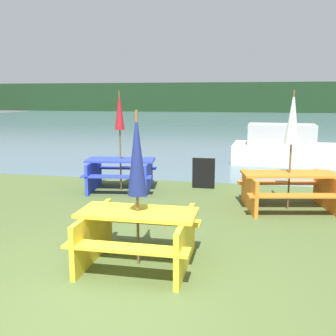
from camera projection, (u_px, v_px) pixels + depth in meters
name	position (u px, v px, depth m)	size (l,w,h in m)	color
ground_plane	(95.00, 306.00, 4.30)	(60.00, 60.00, 0.00)	#516633
water	(229.00, 121.00, 34.56)	(60.00, 50.00, 0.00)	slate
far_treeline	(237.00, 97.00, 53.47)	(80.00, 1.60, 4.00)	#193319
picnic_table_yellow	(138.00, 232.00, 5.29)	(1.58, 1.39, 0.75)	yellow
picnic_table_orange	(289.00, 187.00, 7.89)	(2.08, 1.71, 0.74)	orange
picnic_table_blue	(121.00, 172.00, 9.47)	(1.79, 1.59, 0.76)	blue
umbrella_white	(293.00, 118.00, 7.64)	(0.28, 0.28, 2.37)	brown
umbrella_navy	(137.00, 155.00, 5.10)	(0.26, 0.26, 2.08)	brown
umbrella_crimson	(119.00, 112.00, 9.21)	(0.23, 0.23, 2.37)	brown
boat	(301.00, 150.00, 13.05)	(5.00, 2.03, 1.32)	beige
signboard	(204.00, 173.00, 9.68)	(0.55, 0.08, 0.75)	black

